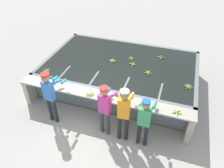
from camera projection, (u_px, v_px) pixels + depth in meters
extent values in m
plane|color=#A3A099|center=(100.00, 123.00, 6.77)|extent=(80.00, 80.00, 0.00)
cube|color=slate|center=(120.00, 83.00, 8.38)|extent=(5.37, 3.42, 0.06)
cube|color=slate|center=(105.00, 101.00, 6.87)|extent=(5.37, 0.12, 0.94)
cube|color=slate|center=(131.00, 53.00, 9.37)|extent=(5.37, 0.12, 0.94)
cube|color=slate|center=(58.00, 61.00, 8.79)|extent=(0.12, 3.42, 0.94)
cube|color=slate|center=(194.00, 87.00, 7.45)|extent=(0.12, 3.42, 0.94)
cube|color=black|center=(120.00, 73.00, 8.10)|extent=(5.13, 3.18, 0.87)
cube|color=slate|center=(66.00, 83.00, 7.63)|extent=(0.06, 0.80, 0.94)
cube|color=slate|center=(95.00, 89.00, 7.36)|extent=(0.06, 0.80, 0.94)
cube|color=slate|center=(126.00, 96.00, 7.08)|extent=(0.06, 0.80, 0.94)
cube|color=slate|center=(159.00, 103.00, 6.81)|extent=(0.06, 0.80, 0.94)
cube|color=#A8A393|center=(102.00, 96.00, 6.39)|extent=(5.37, 0.45, 0.05)
cube|color=#A8A393|center=(30.00, 91.00, 7.33)|extent=(0.16, 0.41, 0.89)
cube|color=#A8A393|center=(190.00, 128.00, 6.02)|extent=(0.16, 0.41, 0.89)
cylinder|color=#1E2328|center=(50.00, 109.00, 6.64)|extent=(0.11, 0.11, 0.87)
cylinder|color=#1E2328|center=(55.00, 111.00, 6.56)|extent=(0.11, 0.11, 0.87)
cube|color=blue|center=(48.00, 91.00, 6.15)|extent=(0.34, 0.22, 0.62)
sphere|color=#9E704C|center=(45.00, 78.00, 5.87)|extent=(0.24, 0.24, 0.24)
cylinder|color=red|center=(45.00, 74.00, 5.81)|extent=(0.25, 0.25, 0.04)
cylinder|color=blue|center=(49.00, 78.00, 6.25)|extent=(0.13, 0.32, 0.18)
cylinder|color=#1EA3AD|center=(55.00, 79.00, 6.53)|extent=(0.11, 0.21, 0.08)
cylinder|color=blue|center=(57.00, 81.00, 6.13)|extent=(0.13, 0.32, 0.18)
cylinder|color=#1EA3AD|center=(64.00, 81.00, 6.41)|extent=(0.11, 0.21, 0.08)
cylinder|color=#38383D|center=(102.00, 121.00, 6.26)|extent=(0.11, 0.11, 0.83)
cylinder|color=#38383D|center=(108.00, 124.00, 6.18)|extent=(0.11, 0.11, 0.83)
cube|color=#BC388E|center=(104.00, 104.00, 5.79)|extent=(0.34, 0.22, 0.59)
sphere|color=#9E704C|center=(104.00, 91.00, 5.53)|extent=(0.22, 0.22, 0.22)
cylinder|color=red|center=(104.00, 88.00, 5.47)|extent=(0.24, 0.24, 0.04)
cylinder|color=#BC388E|center=(104.00, 91.00, 5.90)|extent=(0.13, 0.32, 0.18)
cylinder|color=teal|center=(108.00, 91.00, 6.18)|extent=(0.12, 0.21, 0.08)
cylinder|color=#BC388E|center=(114.00, 95.00, 5.78)|extent=(0.13, 0.32, 0.18)
cylinder|color=teal|center=(118.00, 94.00, 6.06)|extent=(0.12, 0.21, 0.08)
cylinder|color=#1E2328|center=(119.00, 127.00, 6.05)|extent=(0.11, 0.11, 0.87)
cylinder|color=#1E2328|center=(127.00, 128.00, 6.02)|extent=(0.11, 0.11, 0.87)
cube|color=orange|center=(124.00, 108.00, 5.59)|extent=(0.34, 0.21, 0.61)
sphere|color=#9E704C|center=(124.00, 95.00, 5.32)|extent=(0.23, 0.23, 0.23)
cylinder|color=#9E9E99|center=(125.00, 91.00, 5.25)|extent=(0.25, 0.25, 0.04)
cylinder|color=orange|center=(120.00, 95.00, 5.68)|extent=(0.12, 0.32, 0.18)
cylinder|color=gold|center=(121.00, 94.00, 5.97)|extent=(0.11, 0.21, 0.08)
cylinder|color=orange|center=(132.00, 96.00, 5.63)|extent=(0.12, 0.32, 0.18)
cylinder|color=gold|center=(133.00, 95.00, 5.92)|extent=(0.11, 0.21, 0.08)
cylinder|color=#1E2328|center=(139.00, 133.00, 5.94)|extent=(0.11, 0.11, 0.78)
cylinder|color=#1E2328|center=(146.00, 135.00, 5.89)|extent=(0.11, 0.11, 0.78)
cube|color=#38995B|center=(145.00, 117.00, 5.51)|extent=(0.32, 0.18, 0.55)
sphere|color=#9E704C|center=(146.00, 105.00, 5.26)|extent=(0.21, 0.21, 0.21)
cylinder|color=#1E5199|center=(146.00, 102.00, 5.20)|extent=(0.22, 0.22, 0.04)
cylinder|color=#38995B|center=(141.00, 103.00, 5.63)|extent=(0.09, 0.31, 0.18)
cylinder|color=teal|center=(143.00, 102.00, 5.91)|extent=(0.09, 0.20, 0.08)
cylinder|color=#38995B|center=(154.00, 106.00, 5.54)|extent=(0.09, 0.31, 0.18)
cylinder|color=teal|center=(155.00, 105.00, 5.83)|extent=(0.09, 0.20, 0.08)
ellipsoid|color=#8CB738|center=(46.00, 71.00, 7.34)|extent=(0.06, 0.17, 0.04)
ellipsoid|color=#8CB738|center=(48.00, 71.00, 7.36)|extent=(0.17, 0.07, 0.04)
ellipsoid|color=#8CB738|center=(48.00, 70.00, 7.41)|extent=(0.11, 0.17, 0.04)
ellipsoid|color=#8CB738|center=(46.00, 70.00, 7.42)|extent=(0.14, 0.15, 0.04)
ellipsoid|color=#8CB738|center=(45.00, 71.00, 7.38)|extent=(0.17, 0.11, 0.04)
cylinder|color=tan|center=(46.00, 70.00, 7.36)|extent=(0.03, 0.03, 0.05)
ellipsoid|color=#9EC642|center=(133.00, 58.00, 8.03)|extent=(0.17, 0.10, 0.04)
ellipsoid|color=#9EC642|center=(131.00, 58.00, 8.07)|extent=(0.10, 0.17, 0.04)
ellipsoid|color=#9EC642|center=(130.00, 59.00, 8.02)|extent=(0.17, 0.10, 0.04)
ellipsoid|color=#9EC642|center=(131.00, 59.00, 7.98)|extent=(0.10, 0.17, 0.04)
cylinder|color=tan|center=(131.00, 58.00, 8.00)|extent=(0.03, 0.03, 0.05)
ellipsoid|color=#7FAD33|center=(150.00, 73.00, 7.27)|extent=(0.17, 0.05, 0.04)
ellipsoid|color=#7FAD33|center=(149.00, 72.00, 7.32)|extent=(0.10, 0.17, 0.04)
ellipsoid|color=#7FAD33|center=(147.00, 72.00, 7.32)|extent=(0.15, 0.14, 0.04)
ellipsoid|color=#7FAD33|center=(147.00, 73.00, 7.28)|extent=(0.17, 0.12, 0.04)
ellipsoid|color=#7FAD33|center=(148.00, 74.00, 7.24)|extent=(0.07, 0.17, 0.04)
cylinder|color=tan|center=(148.00, 72.00, 7.26)|extent=(0.03, 0.03, 0.05)
ellipsoid|color=#8CB738|center=(162.00, 57.00, 8.09)|extent=(0.17, 0.05, 0.04)
ellipsoid|color=#8CB738|center=(161.00, 56.00, 8.14)|extent=(0.05, 0.17, 0.04)
ellipsoid|color=#8CB738|center=(159.00, 57.00, 8.11)|extent=(0.17, 0.05, 0.04)
ellipsoid|color=#8CB738|center=(161.00, 58.00, 8.06)|extent=(0.05, 0.17, 0.04)
cylinder|color=tan|center=(161.00, 56.00, 8.08)|extent=(0.03, 0.03, 0.05)
ellipsoid|color=#93BC3D|center=(114.00, 61.00, 7.91)|extent=(0.16, 0.12, 0.04)
ellipsoid|color=#93BC3D|center=(113.00, 60.00, 7.94)|extent=(0.04, 0.17, 0.04)
ellipsoid|color=#93BC3D|center=(112.00, 60.00, 7.93)|extent=(0.17, 0.11, 0.04)
ellipsoid|color=#93BC3D|center=(111.00, 61.00, 7.89)|extent=(0.16, 0.12, 0.04)
ellipsoid|color=#93BC3D|center=(112.00, 61.00, 7.85)|extent=(0.04, 0.17, 0.04)
ellipsoid|color=#93BC3D|center=(114.00, 61.00, 7.86)|extent=(0.17, 0.11, 0.04)
cylinder|color=tan|center=(113.00, 60.00, 7.87)|extent=(0.03, 0.03, 0.05)
ellipsoid|color=#7FAD33|center=(187.00, 87.00, 6.68)|extent=(0.17, 0.09, 0.04)
ellipsoid|color=#7FAD33|center=(188.00, 87.00, 6.64)|extent=(0.09, 0.17, 0.04)
ellipsoid|color=#7FAD33|center=(189.00, 88.00, 6.63)|extent=(0.12, 0.16, 0.04)
ellipsoid|color=#7FAD33|center=(190.00, 87.00, 6.66)|extent=(0.17, 0.06, 0.04)
ellipsoid|color=#7FAD33|center=(190.00, 86.00, 6.70)|extent=(0.15, 0.15, 0.04)
ellipsoid|color=#7FAD33|center=(188.00, 85.00, 6.72)|extent=(0.05, 0.17, 0.04)
ellipsoid|color=#7FAD33|center=(187.00, 86.00, 6.71)|extent=(0.16, 0.12, 0.04)
cylinder|color=tan|center=(189.00, 86.00, 6.66)|extent=(0.03, 0.03, 0.05)
ellipsoid|color=#9EC642|center=(133.00, 65.00, 7.67)|extent=(0.04, 0.17, 0.04)
ellipsoid|color=#9EC642|center=(135.00, 64.00, 7.70)|extent=(0.17, 0.04, 0.04)
ellipsoid|color=#9EC642|center=(133.00, 63.00, 7.75)|extent=(0.04, 0.17, 0.04)
ellipsoid|color=#9EC642|center=(132.00, 64.00, 7.72)|extent=(0.17, 0.04, 0.04)
cylinder|color=tan|center=(133.00, 63.00, 7.69)|extent=(0.03, 0.03, 0.05)
ellipsoid|color=#8CB738|center=(175.00, 112.00, 5.78)|extent=(0.17, 0.10, 0.04)
ellipsoid|color=#8CB738|center=(177.00, 114.00, 5.74)|extent=(0.06, 0.17, 0.04)
ellipsoid|color=#8CB738|center=(179.00, 113.00, 5.76)|extent=(0.17, 0.07, 0.04)
ellipsoid|color=#8CB738|center=(178.00, 111.00, 5.81)|extent=(0.11, 0.17, 0.04)
ellipsoid|color=#8CB738|center=(176.00, 111.00, 5.82)|extent=(0.14, 0.15, 0.04)
cylinder|color=tan|center=(177.00, 111.00, 5.76)|extent=(0.03, 0.03, 0.05)
ellipsoid|color=#7FAD33|center=(92.00, 94.00, 6.37)|extent=(0.17, 0.09, 0.04)
ellipsoid|color=#7FAD33|center=(91.00, 94.00, 6.40)|extent=(0.09, 0.17, 0.04)
ellipsoid|color=#7FAD33|center=(90.00, 93.00, 6.41)|extent=(0.12, 0.16, 0.04)
ellipsoid|color=#7FAD33|center=(88.00, 94.00, 6.38)|extent=(0.17, 0.05, 0.04)
ellipsoid|color=#7FAD33|center=(88.00, 95.00, 6.35)|extent=(0.14, 0.15, 0.04)
ellipsoid|color=#7FAD33|center=(90.00, 96.00, 6.32)|extent=(0.06, 0.17, 0.04)
ellipsoid|color=#7FAD33|center=(91.00, 95.00, 6.33)|extent=(0.16, 0.12, 0.04)
cylinder|color=tan|center=(90.00, 94.00, 6.35)|extent=(0.03, 0.03, 0.05)
ellipsoid|color=#8CB738|center=(54.00, 83.00, 6.80)|extent=(0.17, 0.08, 0.04)
ellipsoid|color=#8CB738|center=(54.00, 82.00, 6.86)|extent=(0.08, 0.17, 0.04)
ellipsoid|color=#8CB738|center=(51.00, 82.00, 6.85)|extent=(0.17, 0.08, 0.04)
ellipsoid|color=#8CB738|center=(51.00, 84.00, 6.79)|extent=(0.08, 0.17, 0.04)
cylinder|color=tan|center=(52.00, 82.00, 6.80)|extent=(0.03, 0.03, 0.05)
cube|color=silver|center=(69.00, 88.00, 6.61)|extent=(0.20, 0.11, 0.00)
cube|color=black|center=(63.00, 89.00, 6.59)|extent=(0.10, 0.06, 0.02)
cube|color=silver|center=(126.00, 99.00, 6.21)|extent=(0.19, 0.13, 0.00)
cube|color=black|center=(119.00, 100.00, 6.18)|extent=(0.10, 0.07, 0.02)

